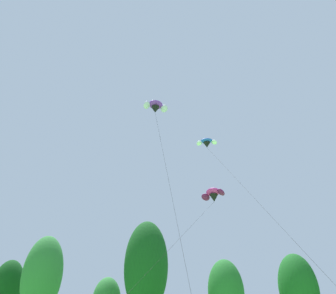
{
  "coord_description": "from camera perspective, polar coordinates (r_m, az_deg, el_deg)",
  "views": [
    {
      "loc": [
        4.15,
        5.11,
        2.41
      ],
      "look_at": [
        -2.51,
        24.84,
        14.17
      ],
      "focal_mm": 33.56,
      "sensor_mm": 36.0,
      "label": 1
    }
  ],
  "objects": [
    {
      "name": "parafoil_kite_mid_purple",
      "position": [
        30.74,
        -2.29,
        7.27
      ],
      "size": [
        6.49,
        8.41,
        19.84
      ],
      "color": "purple"
    },
    {
      "name": "treeline_tree_b",
      "position": [
        59.25,
        -27.33,
        -22.13
      ],
      "size": [
        4.9,
        4.9,
        11.48
      ],
      "color": "#472D19",
      "rests_on": "ground_plane"
    },
    {
      "name": "treeline_tree_f",
      "position": [
        42.84,
        10.49,
        -24.44
      ],
      "size": [
        4.4,
        4.4,
        9.63
      ],
      "color": "#472D19",
      "rests_on": "ground_plane"
    },
    {
      "name": "parafoil_kite_far_blue_white",
      "position": [
        37.72,
        7.07,
        0.74
      ],
      "size": [
        10.88,
        18.12,
        20.65
      ],
      "color": "blue"
    },
    {
      "name": "treeline_tree_e",
      "position": [
        45.27,
        -4.0,
        -20.72
      ],
      "size": [
        5.92,
        5.92,
        15.24
      ],
      "color": "#472D19",
      "rests_on": "ground_plane"
    },
    {
      "name": "treeline_tree_g",
      "position": [
        42.86,
        22.63,
        -22.64
      ],
      "size": [
        4.47,
        4.47,
        9.9
      ],
      "color": "#472D19",
      "rests_on": "ground_plane"
    },
    {
      "name": "treeline_tree_c",
      "position": [
        51.99,
        -21.87,
        -20.78
      ],
      "size": [
        5.6,
        5.6,
        14.08
      ],
      "color": "#472D19",
      "rests_on": "ground_plane"
    },
    {
      "name": "parafoil_kite_high_magenta",
      "position": [
        37.32,
        8.23,
        -8.58
      ],
      "size": [
        4.38,
        21.55,
        14.75
      ],
      "color": "#D12893"
    }
  ]
}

